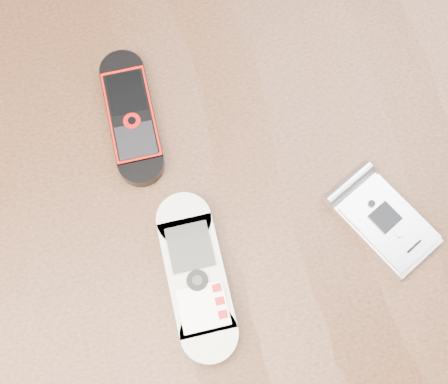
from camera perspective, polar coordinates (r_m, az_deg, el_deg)
The scene contains 5 objects.
ground at distance 1.26m, azimuth -0.22°, elevation -11.28°, with size 4.00×4.00×0.00m, color #472B19.
table at distance 0.63m, azimuth -0.44°, elevation -3.51°, with size 1.20×0.80×0.75m.
nokia_white at distance 0.50m, azimuth -2.55°, elevation -7.67°, with size 0.05×0.14×0.02m, color beige.
nokia_black_red at distance 0.56m, azimuth -8.47°, elevation 6.87°, with size 0.04×0.13×0.01m, color black.
motorola_razr at distance 0.53m, azimuth 14.56°, elevation -2.66°, with size 0.05×0.10×0.01m, color #B8B8BD.
Camera 1 is at (-0.04, -0.16, 1.25)m, focal length 50.00 mm.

